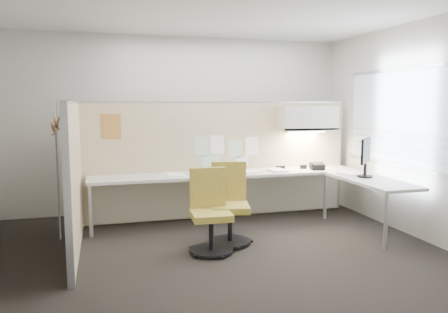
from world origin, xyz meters
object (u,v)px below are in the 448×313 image
object	(u,v)px
chair_left	(210,214)
phone	(317,166)
chair_right	(230,206)
monitor	(366,155)
desk	(253,182)

from	to	relation	value
chair_left	phone	distance (m)	2.28
chair_right	monitor	bearing A→B (deg)	13.90
phone	desk	bearing A→B (deg)	-165.97
chair_right	phone	size ratio (longest dim) A/B	4.16
chair_right	phone	bearing A→B (deg)	39.78
desk	chair_right	size ratio (longest dim) A/B	4.03
chair_right	monitor	size ratio (longest dim) A/B	1.85
desk	phone	distance (m)	1.07
chair_left	chair_right	size ratio (longest dim) A/B	0.98
monitor	chair_right	bearing A→B (deg)	135.58
desk	monitor	bearing A→B (deg)	-28.13
chair_right	phone	distance (m)	1.88
desk	chair_right	distance (m)	0.99
chair_left	chair_right	distance (m)	0.41
monitor	phone	xyz separation A→B (m)	(-0.31, 0.80, -0.26)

